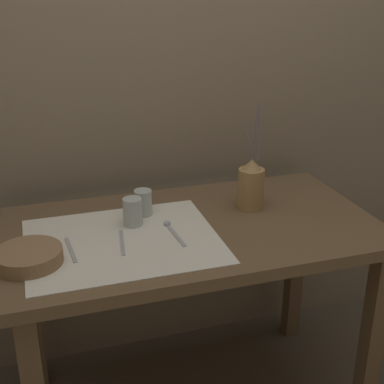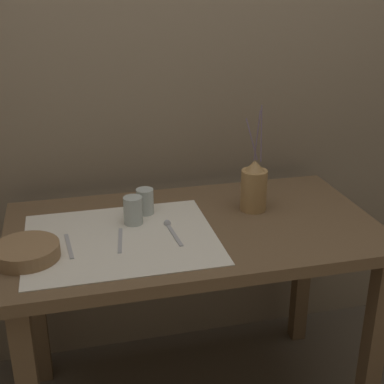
{
  "view_description": "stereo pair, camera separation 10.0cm",
  "coord_description": "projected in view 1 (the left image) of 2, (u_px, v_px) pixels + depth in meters",
  "views": [
    {
      "loc": [
        -0.48,
        -1.53,
        1.53
      ],
      "look_at": [
        -0.0,
        0.0,
        0.87
      ],
      "focal_mm": 50.0,
      "sensor_mm": 36.0,
      "label": 1
    },
    {
      "loc": [
        -0.39,
        -1.55,
        1.53
      ],
      "look_at": [
        -0.0,
        0.0,
        0.87
      ],
      "focal_mm": 50.0,
      "sensor_mm": 36.0,
      "label": 2
    }
  ],
  "objects": [
    {
      "name": "stone_wall_back",
      "position": [
        157.0,
        68.0,
        2.0
      ],
      "size": [
        7.0,
        0.06,
        2.4
      ],
      "color": "gray",
      "rests_on": "ground_plane"
    },
    {
      "name": "wooden_table",
      "position": [
        193.0,
        254.0,
        1.82
      ],
      "size": [
        1.23,
        0.68,
        0.75
      ],
      "color": "brown",
      "rests_on": "ground_plane"
    },
    {
      "name": "linen_cloth",
      "position": [
        123.0,
        241.0,
        1.67
      ],
      "size": [
        0.59,
        0.49,
        0.0
      ],
      "color": "silver",
      "rests_on": "wooden_table"
    },
    {
      "name": "pitcher_with_flowers",
      "position": [
        251.0,
        186.0,
        1.87
      ],
      "size": [
        0.09,
        0.09,
        0.38
      ],
      "color": "#A87F4C",
      "rests_on": "wooden_table"
    },
    {
      "name": "wooden_bowl",
      "position": [
        29.0,
        257.0,
        1.53
      ],
      "size": [
        0.19,
        0.19,
        0.05
      ],
      "color": "#8E6B47",
      "rests_on": "wooden_table"
    },
    {
      "name": "glass_tumbler_near",
      "position": [
        133.0,
        212.0,
        1.75
      ],
      "size": [
        0.06,
        0.06,
        0.09
      ],
      "color": "#B7C1BC",
      "rests_on": "wooden_table"
    },
    {
      "name": "glass_tumbler_far",
      "position": [
        143.0,
        202.0,
        1.83
      ],
      "size": [
        0.06,
        0.06,
        0.09
      ],
      "color": "#B7C1BC",
      "rests_on": "wooden_table"
    },
    {
      "name": "fork_outer",
      "position": [
        71.0,
        250.0,
        1.61
      ],
      "size": [
        0.02,
        0.16,
        0.0
      ],
      "color": "#A8A8AD",
      "rests_on": "wooden_table"
    },
    {
      "name": "fork_inner",
      "position": [
        122.0,
        242.0,
        1.65
      ],
      "size": [
        0.03,
        0.16,
        0.0
      ],
      "color": "#A8A8AD",
      "rests_on": "wooden_table"
    },
    {
      "name": "spoon_inner",
      "position": [
        170.0,
        228.0,
        1.74
      ],
      "size": [
        0.03,
        0.17,
        0.02
      ],
      "color": "#A8A8AD",
      "rests_on": "wooden_table"
    }
  ]
}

